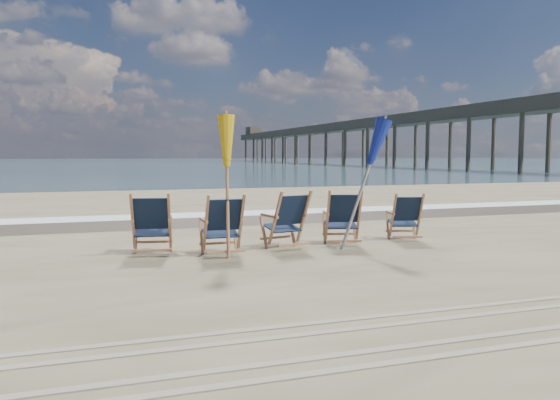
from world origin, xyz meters
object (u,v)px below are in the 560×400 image
at_px(beach_chair_0, 170,224).
at_px(beach_chair_3, 359,217).
at_px(beach_chair_2, 304,219).
at_px(umbrella_blue, 362,145).
at_px(beach_chair_4, 420,217).
at_px(umbrella_yellow, 227,149).
at_px(beach_chair_1, 241,224).
at_px(fishing_pier, 360,137).

distance_m(beach_chair_0, beach_chair_3, 3.55).
xyz_separation_m(beach_chair_2, umbrella_blue, (0.95, -0.44, 1.37)).
distance_m(beach_chair_3, beach_chair_4, 1.43).
bearing_deg(umbrella_yellow, beach_chair_1, 24.48).
height_order(beach_chair_0, fishing_pier, fishing_pier).
height_order(beach_chair_3, umbrella_yellow, umbrella_yellow).
height_order(beach_chair_0, beach_chair_1, beach_chair_0).
height_order(beach_chair_2, umbrella_yellow, umbrella_yellow).
height_order(beach_chair_1, umbrella_blue, umbrella_blue).
xyz_separation_m(beach_chair_2, umbrella_yellow, (-1.56, -0.48, 1.28)).
bearing_deg(beach_chair_3, fishing_pier, -102.26).
relative_size(beach_chair_1, umbrella_yellow, 0.46).
height_order(beach_chair_0, beach_chair_4, beach_chair_0).
bearing_deg(beach_chair_0, beach_chair_2, -171.94).
distance_m(beach_chair_2, fishing_pier, 81.25).
xyz_separation_m(beach_chair_1, beach_chair_3, (2.39, 0.30, -0.00)).
distance_m(beach_chair_2, beach_chair_4, 2.52).
relative_size(umbrella_yellow, umbrella_blue, 0.96).
bearing_deg(beach_chair_2, beach_chair_3, 164.85).
bearing_deg(fishing_pier, beach_chair_3, -116.87).
height_order(beach_chair_2, beach_chair_4, beach_chair_2).
bearing_deg(beach_chair_0, umbrella_blue, -178.66).
bearing_deg(beach_chair_1, umbrella_yellow, 24.13).
bearing_deg(umbrella_blue, fishing_pier, 63.15).
xyz_separation_m(umbrella_yellow, umbrella_blue, (2.51, 0.05, 0.09)).
relative_size(beach_chair_2, fishing_pier, 0.01).
distance_m(beach_chair_1, fishing_pier, 82.18).
relative_size(beach_chair_2, beach_chair_4, 1.12).
relative_size(beach_chair_3, beach_chair_4, 1.10).
bearing_deg(beach_chair_4, umbrella_blue, 32.02).
distance_m(beach_chair_2, umbrella_yellow, 2.08).
bearing_deg(beach_chair_4, beach_chair_1, 20.74).
bearing_deg(beach_chair_1, beach_chair_0, -21.39).
relative_size(beach_chair_1, umbrella_blue, 0.44).
xyz_separation_m(beach_chair_0, beach_chair_4, (4.97, -0.02, -0.06)).
bearing_deg(umbrella_blue, beach_chair_1, 178.08).
xyz_separation_m(beach_chair_4, umbrella_yellow, (-4.08, -0.55, 1.34)).
bearing_deg(umbrella_blue, beach_chair_2, 155.27).
xyz_separation_m(beach_chair_2, fishing_pier, (37.57, 71.93, 4.10)).
bearing_deg(fishing_pier, beach_chair_4, -116.00).
height_order(beach_chair_1, umbrella_yellow, umbrella_yellow).
bearing_deg(beach_chair_3, beach_chair_0, 12.22).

